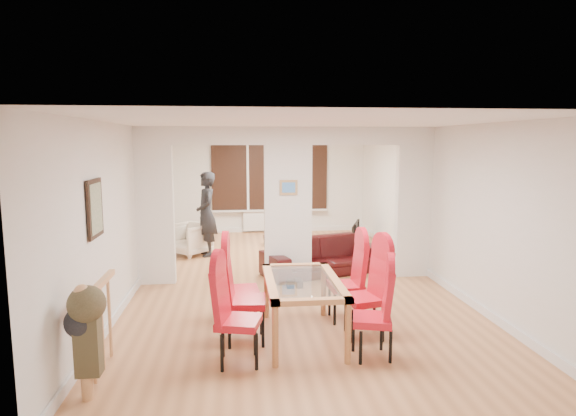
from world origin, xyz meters
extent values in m
cube|color=#BC7D4C|center=(0.00, 0.00, 0.00)|extent=(5.00, 9.00, 0.01)
cube|color=white|center=(0.00, 0.00, 1.30)|extent=(5.00, 0.18, 2.60)
cube|color=black|center=(0.00, 4.44, 1.50)|extent=(3.00, 0.08, 1.80)
cube|color=white|center=(0.00, 4.40, 0.30)|extent=(1.40, 0.08, 0.50)
sphere|color=orange|center=(0.30, 3.30, 2.15)|extent=(0.36, 0.36, 0.36)
cube|color=gray|center=(-2.47, -2.40, 1.60)|extent=(0.04, 0.52, 0.67)
cube|color=#4C8CD8|center=(0.00, -0.10, 1.60)|extent=(0.30, 0.03, 0.25)
imported|color=black|center=(0.67, 0.32, 0.32)|extent=(2.33, 1.53, 0.63)
imported|color=#EFDFCA|center=(-1.86, 2.04, 0.33)|extent=(1.02, 1.02, 0.66)
imported|color=black|center=(-1.49, 1.92, 0.87)|extent=(0.71, 0.55, 1.75)
imported|color=black|center=(1.86, 2.94, 0.25)|extent=(0.84, 0.39, 0.49)
cylinder|color=#143F19|center=(0.35, 2.72, 0.34)|extent=(0.07, 0.07, 0.27)
imported|color=#351C12|center=(0.31, 2.77, 0.23)|extent=(0.22, 0.22, 0.05)
camera|label=1|loc=(-0.86, -8.02, 2.35)|focal=30.00mm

